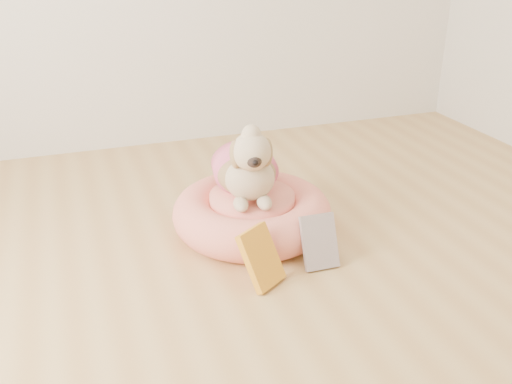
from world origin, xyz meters
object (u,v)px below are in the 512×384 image
object	(u,v)px
pet_bed	(252,213)
book_yellow	(261,257)
book_white	(319,242)
dog	(246,154)

from	to	relation	value
pet_bed	book_yellow	distance (m)	0.40
pet_bed	book_yellow	size ratio (longest dim) A/B	3.03
book_white	pet_bed	bearing A→B (deg)	115.14
pet_bed	book_yellow	xyz separation A→B (m)	(-0.10, -0.38, 0.02)
book_yellow	book_white	size ratio (longest dim) A/B	1.06
dog	book_yellow	world-z (taller)	dog
book_yellow	pet_bed	bearing A→B (deg)	42.82
pet_bed	dog	xyz separation A→B (m)	(-0.02, 0.02, 0.26)
pet_bed	book_white	world-z (taller)	book_white
book_yellow	book_white	xyz separation A→B (m)	(0.25, 0.04, -0.01)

